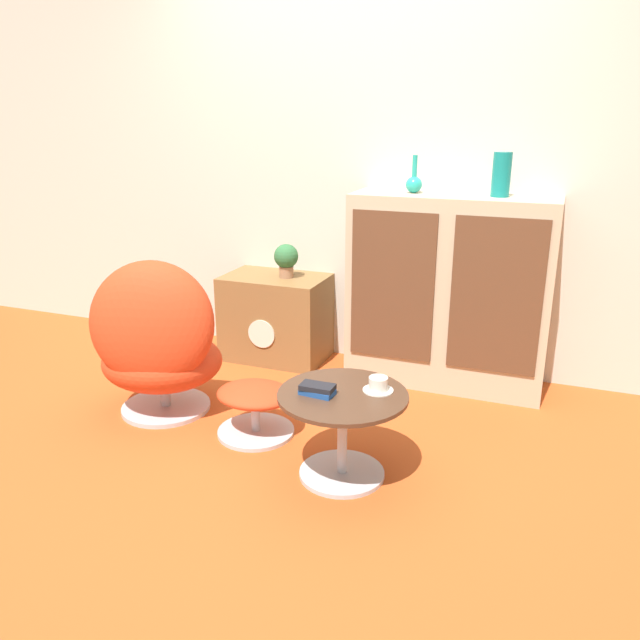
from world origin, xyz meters
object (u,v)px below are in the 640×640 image
(ottoman, at_px, (255,402))
(vase_leftmost, at_px, (414,183))
(coffee_table, at_px, (342,423))
(tv_console, at_px, (276,317))
(teacup, at_px, (378,385))
(sideboard, at_px, (449,292))
(potted_plant, at_px, (286,258))
(book_stack, at_px, (317,390))
(egg_chair, at_px, (157,344))
(vase_inner_left, at_px, (501,175))

(ottoman, distance_m, vase_leftmost, 1.53)
(coffee_table, xyz_separation_m, vase_leftmost, (-0.01, 1.23, 0.92))
(tv_console, height_order, teacup, tv_console)
(sideboard, relative_size, coffee_table, 2.01)
(ottoman, xyz_separation_m, coffee_table, (0.54, -0.21, 0.09))
(vase_leftmost, bearing_deg, sideboard, -0.94)
(vase_leftmost, relative_size, potted_plant, 0.97)
(book_stack, bearing_deg, coffee_table, 26.55)
(teacup, bearing_deg, vase_leftmost, 97.21)
(tv_console, bearing_deg, sideboard, 0.39)
(egg_chair, height_order, ottoman, egg_chair)
(sideboard, xyz_separation_m, coffee_table, (-0.23, -1.22, -0.30))
(teacup, height_order, book_stack, teacup)
(potted_plant, height_order, teacup, potted_plant)
(egg_chair, distance_m, teacup, 1.26)
(sideboard, distance_m, ottoman, 1.33)
(ottoman, distance_m, coffee_table, 0.59)
(tv_console, xyz_separation_m, potted_plant, (0.08, 0.00, 0.40))
(ottoman, distance_m, teacup, 0.73)
(vase_leftmost, bearing_deg, book_stack, -94.00)
(sideboard, height_order, tv_console, sideboard)
(egg_chair, bearing_deg, vase_leftmost, 42.29)
(sideboard, bearing_deg, book_stack, -104.37)
(coffee_table, bearing_deg, tv_console, 126.32)
(vase_inner_left, bearing_deg, potted_plant, -179.51)
(sideboard, distance_m, coffee_table, 1.28)
(vase_leftmost, bearing_deg, potted_plant, -179.22)
(tv_console, height_order, egg_chair, egg_chair)
(ottoman, xyz_separation_m, book_stack, (0.44, -0.26, 0.25))
(sideboard, xyz_separation_m, tv_console, (-1.12, -0.01, -0.29))
(teacup, bearing_deg, sideboard, 85.40)
(ottoman, distance_m, potted_plant, 1.16)
(ottoman, relative_size, potted_plant, 1.82)
(egg_chair, xyz_separation_m, book_stack, (1.01, -0.27, 0.02))
(tv_console, relative_size, ottoman, 1.68)
(sideboard, bearing_deg, vase_leftmost, 179.06)
(egg_chair, distance_m, potted_plant, 1.07)
(sideboard, distance_m, book_stack, 1.32)
(tv_console, height_order, ottoman, tv_console)
(teacup, xyz_separation_m, book_stack, (-0.23, -0.13, -0.00))
(ottoman, xyz_separation_m, vase_inner_left, (1.01, 1.02, 1.07))
(egg_chair, distance_m, vase_leftmost, 1.68)
(vase_inner_left, distance_m, potted_plant, 1.40)
(egg_chair, bearing_deg, tv_console, 77.49)
(ottoman, bearing_deg, teacup, -10.71)
(ottoman, xyz_separation_m, teacup, (0.67, -0.13, 0.26))
(teacup, bearing_deg, ottoman, 169.29)
(sideboard, xyz_separation_m, egg_chair, (-1.34, -1.00, -0.16))
(egg_chair, height_order, book_stack, egg_chair)
(teacup, relative_size, book_stack, 0.88)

